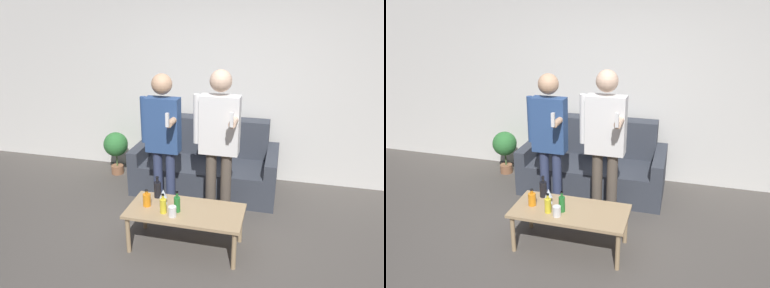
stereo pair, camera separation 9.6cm
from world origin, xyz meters
TOP-DOWN VIEW (x-y plane):
  - ground_plane at (0.00, 0.00)m, footprint 16.00×16.00m
  - wall_back at (0.00, 2.30)m, footprint 8.00×0.06m
  - couch at (-0.13, 1.81)m, footprint 1.83×0.88m
  - coffee_table at (-0.04, 0.44)m, footprint 1.14×0.54m
  - bottle_orange at (-0.44, 0.42)m, footprint 0.08×0.08m
  - bottle_green at (-0.39, 0.62)m, footprint 0.08×0.08m
  - bottle_dark at (-0.11, 0.39)m, footprint 0.06×0.06m
  - bottle_yellow at (-0.23, 0.33)m, footprint 0.06×0.06m
  - wine_glass_near at (-0.29, 0.50)m, footprint 0.08×0.08m
  - cup_on_table at (-0.13, 0.29)m, footprint 0.08×0.08m
  - person_standing_left at (-0.44, 0.97)m, footprint 0.43×0.41m
  - person_standing_right at (0.17, 1.00)m, footprint 0.49×0.44m
  - potted_plant at (-1.48, 1.92)m, footprint 0.35×0.35m

SIDE VIEW (x-z plane):
  - ground_plane at x=0.00m, z-range 0.00..0.00m
  - couch at x=-0.13m, z-range -0.14..0.77m
  - coffee_table at x=-0.04m, z-range 0.17..0.59m
  - potted_plant at x=-1.48m, z-range 0.11..0.73m
  - cup_on_table at x=-0.13m, z-range 0.42..0.52m
  - bottle_orange at x=-0.44m, z-range 0.40..0.58m
  - bottle_yellow at x=-0.23m, z-range 0.40..0.60m
  - bottle_dark at x=-0.11m, z-range 0.40..0.61m
  - bottle_green at x=-0.39m, z-range 0.40..0.63m
  - wine_glass_near at x=-0.29m, z-range 0.45..0.61m
  - person_standing_left at x=-0.44m, z-range 0.17..1.82m
  - person_standing_right at x=0.17m, z-range 0.16..1.87m
  - wall_back at x=0.00m, z-range 0.00..2.70m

